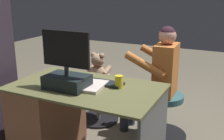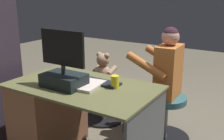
% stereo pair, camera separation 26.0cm
% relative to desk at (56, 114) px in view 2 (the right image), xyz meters
% --- Properties ---
extents(desk, '(1.26, 0.75, 0.73)m').
position_rel_desk_xyz_m(desk, '(0.00, 0.00, 0.00)').
color(desk, brown).
rests_on(desk, ground_plane).
extents(monitor, '(0.43, 0.24, 0.47)m').
position_rel_desk_xyz_m(monitor, '(-0.22, 0.10, 0.48)').
color(monitor, black).
rests_on(monitor, desk).
extents(keyboard, '(0.42, 0.14, 0.02)m').
position_rel_desk_xyz_m(keyboard, '(-0.41, -0.12, 0.36)').
color(keyboard, black).
rests_on(keyboard, desk).
extents(computer_mouse, '(0.06, 0.10, 0.04)m').
position_rel_desk_xyz_m(computer_mouse, '(-0.10, -0.10, 0.37)').
color(computer_mouse, '#212D2F').
rests_on(computer_mouse, desk).
extents(cup, '(0.07, 0.07, 0.11)m').
position_rel_desk_xyz_m(cup, '(-0.60, -0.09, 0.40)').
color(cup, yellow).
rests_on(cup, desk).
extents(tv_remote, '(0.08, 0.16, 0.02)m').
position_rel_desk_xyz_m(tv_remote, '(-0.03, 0.07, 0.36)').
color(tv_remote, black).
rests_on(tv_remote, desk).
extents(notebook_binder, '(0.25, 0.32, 0.02)m').
position_rel_desk_xyz_m(notebook_binder, '(-0.39, 0.00, 0.36)').
color(notebook_binder, beige).
rests_on(notebook_binder, desk).
extents(office_chair_teddy, '(0.48, 0.48, 0.48)m').
position_rel_desk_xyz_m(office_chair_teddy, '(-0.02, -0.79, -0.11)').
color(office_chair_teddy, black).
rests_on(office_chair_teddy, ground_plane).
extents(teddy_bear, '(0.25, 0.26, 0.35)m').
position_rel_desk_xyz_m(teddy_bear, '(-0.02, -0.80, 0.24)').
color(teddy_bear, tan).
rests_on(teddy_bear, office_chair_teddy).
extents(visitor_chair, '(0.51, 0.51, 0.48)m').
position_rel_desk_xyz_m(visitor_chair, '(-0.81, -0.76, -0.12)').
color(visitor_chair, black).
rests_on(visitor_chair, ground_plane).
extents(person, '(0.57, 0.49, 1.18)m').
position_rel_desk_xyz_m(person, '(-0.71, -0.76, 0.30)').
color(person, '#C97234').
rests_on(person, ground_plane).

